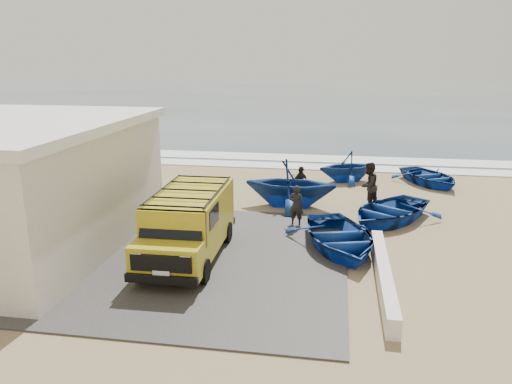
{
  "coord_description": "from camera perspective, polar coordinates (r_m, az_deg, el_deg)",
  "views": [
    {
      "loc": [
        3.54,
        -16.44,
        6.33
      ],
      "look_at": [
        0.52,
        1.87,
        1.2
      ],
      "focal_mm": 35.0,
      "sensor_mm": 36.0,
      "label": 1
    }
  ],
  "objects": [
    {
      "name": "van",
      "position": [
        15.99,
        -7.71,
        -3.45
      ],
      "size": [
        2.16,
        5.2,
        2.22
      ],
      "rotation": [
        0.0,
        0.0,
        0.02
      ],
      "color": "gold",
      "rests_on": "ground"
    },
    {
      "name": "fisherman_back",
      "position": [
        22.48,
        5.11,
        1.04
      ],
      "size": [
        0.86,
        0.91,
        1.52
      ],
      "primitive_type": "imported",
      "rotation": [
        0.0,
        0.0,
        0.85
      ],
      "color": "black",
      "rests_on": "ground"
    },
    {
      "name": "boat_far_right",
      "position": [
        26.53,
        19.2,
        1.67
      ],
      "size": [
        4.21,
        4.7,
        0.8
      ],
      "primitive_type": "imported",
      "rotation": [
        0.0,
        0.0,
        0.47
      ],
      "color": "navy",
      "rests_on": "ground"
    },
    {
      "name": "ocean",
      "position": [
        72.8,
        6.66,
        10.37
      ],
      "size": [
        180.0,
        88.0,
        0.01
      ],
      "primitive_type": "cube",
      "color": "#385166",
      "rests_on": "ground"
    },
    {
      "name": "slab",
      "position": [
        16.7,
        -10.83,
        -7.02
      ],
      "size": [
        12.0,
        10.0,
        0.05
      ],
      "primitive_type": "cube",
      "color": "#403E3B",
      "rests_on": "ground"
    },
    {
      "name": "ground",
      "position": [
        17.97,
        -2.62,
        -5.19
      ],
      "size": [
        160.0,
        160.0,
        0.0
      ],
      "primitive_type": "plane",
      "color": "#987F58"
    },
    {
      "name": "boat_near_left",
      "position": [
        16.96,
        9.45,
        -5.03
      ],
      "size": [
        4.24,
        5.1,
        0.91
      ],
      "primitive_type": "imported",
      "rotation": [
        0.0,
        0.0,
        0.28
      ],
      "color": "navy",
      "rests_on": "ground"
    },
    {
      "name": "surf_wash",
      "position": [
        31.77,
        2.8,
        3.98
      ],
      "size": [
        180.0,
        2.2,
        0.04
      ],
      "primitive_type": "cube",
      "color": "white",
      "rests_on": "ground"
    },
    {
      "name": "fisherman_front",
      "position": [
        19.01,
        4.63,
        -1.54
      ],
      "size": [
        0.63,
        0.47,
        1.59
      ],
      "primitive_type": "imported",
      "rotation": [
        0.0,
        0.0,
        2.98
      ],
      "color": "black",
      "rests_on": "ground"
    },
    {
      "name": "boat_mid_left",
      "position": [
        21.32,
        3.96,
        0.99
      ],
      "size": [
        4.02,
        3.51,
        2.04
      ],
      "primitive_type": "imported",
      "rotation": [
        0.0,
        0.0,
        1.53
      ],
      "color": "navy",
      "rests_on": "ground"
    },
    {
      "name": "boat_far_left",
      "position": [
        25.99,
        10.37,
        2.9
      ],
      "size": [
        3.83,
        3.63,
        1.59
      ],
      "primitive_type": "imported",
      "rotation": [
        0.0,
        0.0,
        -1.14
      ],
      "color": "navy",
      "rests_on": "ground"
    },
    {
      "name": "fisherman_middle",
      "position": [
        21.52,
        12.73,
        0.72
      ],
      "size": [
        1.17,
        1.23,
        1.99
      ],
      "primitive_type": "imported",
      "rotation": [
        0.0,
        0.0,
        -2.18
      ],
      "color": "black",
      "rests_on": "ground"
    },
    {
      "name": "surf_line",
      "position": [
        29.34,
        2.23,
        3.04
      ],
      "size": [
        180.0,
        1.6,
        0.06
      ],
      "primitive_type": "cube",
      "color": "white",
      "rests_on": "ground"
    },
    {
      "name": "boat_near_right",
      "position": [
        20.15,
        14.92,
        -2.06
      ],
      "size": [
        5.04,
        5.33,
        0.9
      ],
      "primitive_type": "imported",
      "rotation": [
        0.0,
        0.0,
        -0.62
      ],
      "color": "navy",
      "rests_on": "ground"
    },
    {
      "name": "parapet",
      "position": [
        14.81,
        14.37,
        -9.2
      ],
      "size": [
        0.35,
        6.0,
        0.55
      ],
      "primitive_type": "cube",
      "color": "silver",
      "rests_on": "ground"
    }
  ]
}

